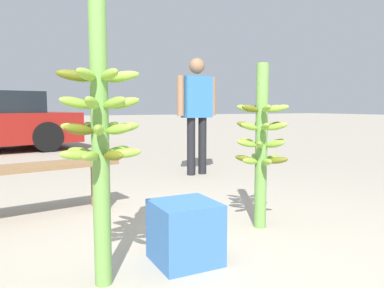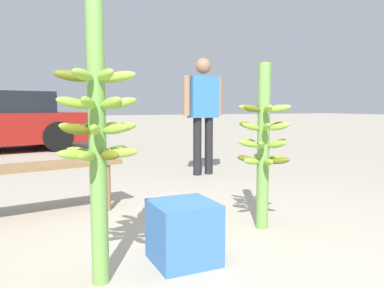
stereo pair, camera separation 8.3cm
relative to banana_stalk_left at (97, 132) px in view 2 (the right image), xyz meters
The scene contains 6 objects.
ground_plane 1.06m from the banana_stalk_left, ahead, with size 80.00×80.00×0.00m, color #A89E8C.
banana_stalk_left is the anchor object (origin of this frame).
banana_stalk_center 1.42m from the banana_stalk_left, 16.70° to the left, with size 0.43×0.42×1.30m.
vendor_person 3.38m from the banana_stalk_left, 53.95° to the left, with size 0.63×0.22×1.64m.
market_bench 1.54m from the banana_stalk_left, 101.22° to the left, with size 1.55×0.57×0.47m.
produce_crate 0.84m from the banana_stalk_left, ahead, with size 0.38×0.38×0.38m.
Camera 2 is at (-1.03, -1.95, 0.97)m, focal length 35.00 mm.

